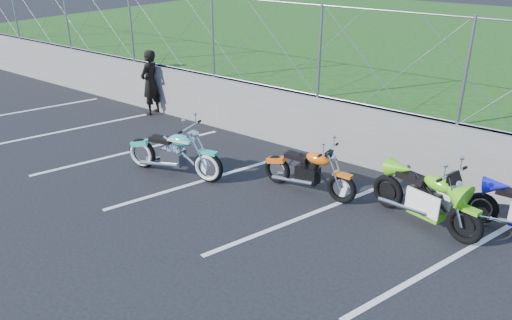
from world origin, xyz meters
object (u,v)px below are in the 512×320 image
Objects in this scene: sportbike_green at (427,200)px; person_standing at (150,83)px; naked_orange at (310,173)px; cruiser_turquoise at (175,155)px.

person_standing is (-8.20, 1.37, 0.41)m from sportbike_green.
person_standing reaches higher than naked_orange.
cruiser_turquoise reaches higher than sportbike_green.
sportbike_green is (4.81, 1.10, 0.02)m from cruiser_turquoise.
sportbike_green reaches higher than naked_orange.
sportbike_green is 1.18× the size of person_standing.
cruiser_turquoise is at bearing -161.05° from naked_orange.
sportbike_green is at bearing 3.34° from naked_orange.
person_standing is (-3.38, 2.47, 0.43)m from cruiser_turquoise.
naked_orange is 1.13× the size of person_standing.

